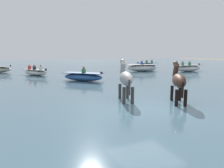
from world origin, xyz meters
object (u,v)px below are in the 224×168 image
object	(u,v)px
horse_lead_grey	(126,79)
boat_mid_outer	(147,65)
boat_far_inshore	(83,77)
boat_distant_west	(188,68)
boat_mid_channel	(36,72)
horse_trailing_dark_bay	(179,82)
boat_near_starboard	(142,68)

from	to	relation	value
horse_lead_grey	boat_mid_outer	world-z (taller)	horse_lead_grey
boat_mid_outer	boat_far_inshore	bearing A→B (deg)	-140.45
boat_distant_west	boat_mid_channel	distance (m)	16.17
horse_lead_grey	boat_mid_channel	xyz separation A→B (m)	(-3.01, 12.46, -0.66)
horse_trailing_dark_bay	boat_mid_channel	distance (m)	14.57
horse_trailing_dark_bay	boat_near_starboard	size ratio (longest dim) A/B	0.56
horse_trailing_dark_bay	boat_near_starboard	bearing A→B (deg)	64.15
boat_far_inshore	boat_distant_west	distance (m)	13.23
boat_mid_outer	boat_distant_west	world-z (taller)	boat_distant_west
horse_trailing_dark_bay	boat_mid_outer	distance (m)	20.84
boat_far_inshore	boat_mid_outer	size ratio (longest dim) A/B	0.98
boat_near_starboard	boat_far_inshore	bearing A→B (deg)	-148.25
horse_trailing_dark_bay	boat_far_inshore	size ratio (longest dim) A/B	0.69
horse_lead_grey	horse_trailing_dark_bay	distance (m)	2.24
horse_trailing_dark_bay	boat_mid_channel	bearing A→B (deg)	109.55
boat_far_inshore	boat_distant_west	bearing A→B (deg)	12.31
boat_far_inshore	boat_mid_outer	distance (m)	15.58
boat_far_inshore	boat_mid_outer	bearing A→B (deg)	39.55
boat_distant_west	boat_mid_outer	bearing A→B (deg)	97.31
horse_lead_grey	boat_mid_outer	bearing A→B (deg)	54.59
horse_lead_grey	boat_mid_outer	size ratio (longest dim) A/B	0.70
horse_lead_grey	horse_trailing_dark_bay	xyz separation A→B (m)	(1.86, -1.26, -0.04)
boat_mid_outer	boat_mid_channel	world-z (taller)	boat_mid_outer
boat_mid_channel	boat_near_starboard	world-z (taller)	boat_near_starboard
boat_far_inshore	boat_mid_channel	bearing A→B (deg)	119.02
horse_trailing_dark_bay	boat_near_starboard	distance (m)	14.93
boat_far_inshore	boat_mid_outer	xyz separation A→B (m)	(12.02, 9.92, 0.02)
horse_lead_grey	boat_far_inshore	bearing A→B (deg)	89.87
horse_trailing_dark_bay	boat_distant_west	size ratio (longest dim) A/B	0.62
horse_trailing_dark_bay	boat_distant_west	bearing A→B (deg)	44.99
horse_trailing_dark_bay	boat_mid_outer	bearing A→B (deg)	60.77
horse_trailing_dark_bay	boat_mid_channel	size ratio (longest dim) A/B	0.71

